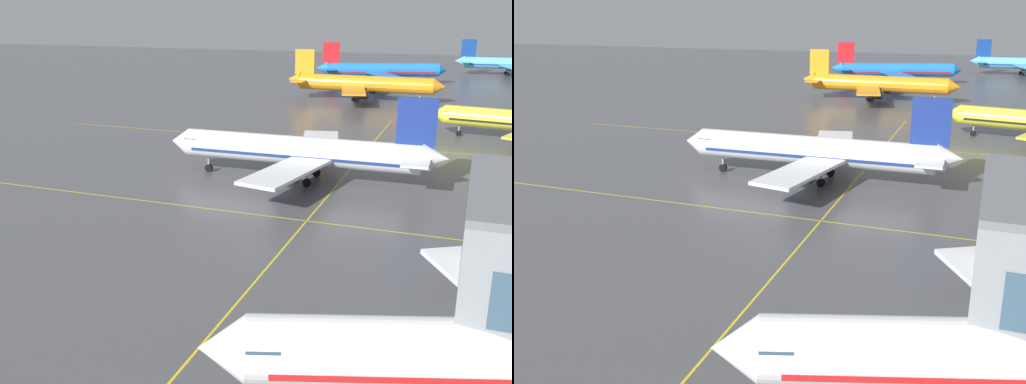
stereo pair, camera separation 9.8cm
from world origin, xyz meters
The scene contains 4 objects.
airliner_second_row centered at (-5.23, 54.04, 4.20)m, with size 39.45×34.13×12.30m.
airliner_far_left_stand centered at (-11.42, 131.24, 4.34)m, with size 40.71×35.27×12.71m.
airliner_far_right_stand centered at (-12.80, 168.66, 4.38)m, with size 40.30×34.45×12.84m.
taxiway_markings centered at (0.00, 38.36, 0.00)m, with size 122.81×133.18×0.01m.
Camera 2 is at (16.86, -22.99, 23.18)m, focal length 41.65 mm.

